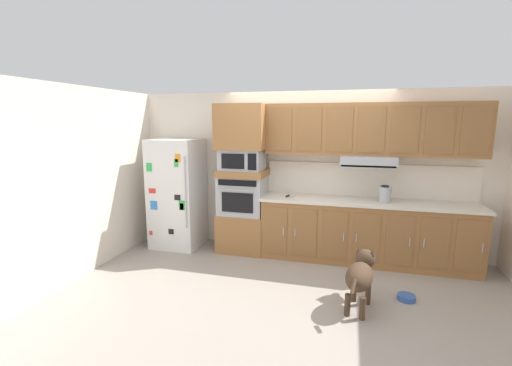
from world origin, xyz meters
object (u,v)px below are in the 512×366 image
(refrigerator, at_px, (177,193))
(built_in_oven, at_px, (243,195))
(electric_kettle, at_px, (385,194))
(dog, at_px, (361,274))
(screwdriver, at_px, (288,196))
(dog_food_bowl, at_px, (406,297))
(microwave, at_px, (243,159))

(refrigerator, relative_size, built_in_oven, 2.51)
(built_in_oven, height_order, electric_kettle, built_in_oven)
(refrigerator, height_order, electric_kettle, refrigerator)
(refrigerator, xyz_separation_m, dog, (2.88, -1.29, -0.49))
(screwdriver, bearing_deg, dog_food_bowl, -32.90)
(screwdriver, relative_size, electric_kettle, 0.63)
(built_in_oven, xyz_separation_m, dog_food_bowl, (2.31, -1.07, -0.87))
(microwave, xyz_separation_m, screwdriver, (0.73, -0.05, -0.53))
(built_in_oven, xyz_separation_m, screwdriver, (0.73, -0.05, 0.03))
(refrigerator, distance_m, electric_kettle, 3.21)
(dog_food_bowl, bearing_deg, built_in_oven, 155.18)
(microwave, distance_m, dog_food_bowl, 2.92)
(screwdriver, bearing_deg, built_in_oven, 176.46)
(screwdriver, xyz_separation_m, dog, (1.05, -1.31, -0.55))
(built_in_oven, height_order, microwave, microwave)
(dog_food_bowl, bearing_deg, refrigerator, 163.67)
(microwave, bearing_deg, electric_kettle, -1.29)
(microwave, xyz_separation_m, dog, (1.77, -1.36, -1.07))
(built_in_oven, height_order, dog_food_bowl, built_in_oven)
(microwave, bearing_deg, dog_food_bowl, -24.82)
(electric_kettle, xyz_separation_m, dog_food_bowl, (0.21, -1.02, -1.00))
(microwave, height_order, dog, microwave)
(screwdriver, distance_m, electric_kettle, 1.37)
(screwdriver, height_order, dog_food_bowl, screwdriver)
(screwdriver, height_order, electric_kettle, electric_kettle)
(built_in_oven, bearing_deg, microwave, -0.77)
(built_in_oven, xyz_separation_m, electric_kettle, (2.10, -0.05, 0.13))
(built_in_oven, distance_m, dog_food_bowl, 2.69)
(microwave, height_order, screwdriver, microwave)
(dog, bearing_deg, electric_kettle, -2.27)
(screwdriver, bearing_deg, dog, -51.39)
(electric_kettle, relative_size, dog_food_bowl, 1.20)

